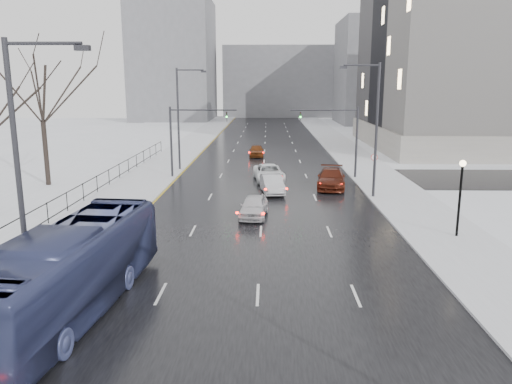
# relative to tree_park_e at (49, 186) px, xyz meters

# --- Properties ---
(road) EXTENTS (16.00, 150.00, 0.04)m
(road) POSITION_rel_tree_park_e_xyz_m (18.20, 16.00, 0.02)
(road) COLOR black
(road) RESTS_ON ground
(cross_road) EXTENTS (130.00, 10.00, 0.04)m
(cross_road) POSITION_rel_tree_park_e_xyz_m (18.20, 4.00, 0.02)
(cross_road) COLOR black
(cross_road) RESTS_ON ground
(sidewalk_left) EXTENTS (5.00, 150.00, 0.16)m
(sidewalk_left) POSITION_rel_tree_park_e_xyz_m (7.70, 16.00, 0.08)
(sidewalk_left) COLOR silver
(sidewalk_left) RESTS_ON ground
(sidewalk_right) EXTENTS (5.00, 150.00, 0.16)m
(sidewalk_right) POSITION_rel_tree_park_e_xyz_m (28.70, 16.00, 0.08)
(sidewalk_right) COLOR silver
(sidewalk_right) RESTS_ON ground
(park_strip) EXTENTS (14.00, 150.00, 0.12)m
(park_strip) POSITION_rel_tree_park_e_xyz_m (-1.80, 16.00, 0.06)
(park_strip) COLOR white
(park_strip) RESTS_ON ground
(tree_park_e) EXTENTS (9.45, 9.45, 13.50)m
(tree_park_e) POSITION_rel_tree_park_e_xyz_m (0.00, 0.00, 0.00)
(tree_park_e) COLOR black
(tree_park_e) RESTS_ON ground
(iron_fence) EXTENTS (0.06, 70.00, 1.30)m
(iron_fence) POSITION_rel_tree_park_e_xyz_m (5.20, -14.00, 0.91)
(iron_fence) COLOR black
(iron_fence) RESTS_ON sidewalk_left
(streetlight_r_mid) EXTENTS (2.95, 0.25, 10.00)m
(streetlight_r_mid) POSITION_rel_tree_park_e_xyz_m (26.37, -4.00, 5.62)
(streetlight_r_mid) COLOR #2D2D33
(streetlight_r_mid) RESTS_ON ground
(streetlight_l_near) EXTENTS (2.95, 0.25, 10.00)m
(streetlight_l_near) POSITION_rel_tree_park_e_xyz_m (10.03, -24.00, 5.62)
(streetlight_l_near) COLOR #2D2D33
(streetlight_l_near) RESTS_ON ground
(streetlight_l_far) EXTENTS (2.95, 0.25, 10.00)m
(streetlight_l_far) POSITION_rel_tree_park_e_xyz_m (10.03, 8.00, 5.62)
(streetlight_l_far) COLOR #2D2D33
(streetlight_l_far) RESTS_ON ground
(lamppost_r_mid) EXTENTS (0.36, 0.36, 4.28)m
(lamppost_r_mid) POSITION_rel_tree_park_e_xyz_m (29.20, -14.00, 2.94)
(lamppost_r_mid) COLOR black
(lamppost_r_mid) RESTS_ON sidewalk_right
(mast_signal_right) EXTENTS (6.10, 0.33, 6.50)m
(mast_signal_right) POSITION_rel_tree_park_e_xyz_m (25.53, 4.00, 4.11)
(mast_signal_right) COLOR #2D2D33
(mast_signal_right) RESTS_ON ground
(mast_signal_left) EXTENTS (6.10, 0.33, 6.50)m
(mast_signal_left) POSITION_rel_tree_park_e_xyz_m (10.87, 4.00, 4.11)
(mast_signal_left) COLOR #2D2D33
(mast_signal_left) RESTS_ON ground
(no_uturn_sign) EXTENTS (0.60, 0.06, 2.70)m
(no_uturn_sign) POSITION_rel_tree_park_e_xyz_m (27.40, 0.00, 2.30)
(no_uturn_sign) COLOR #2D2D33
(no_uturn_sign) RESTS_ON sidewalk_right
(bldg_far_right) EXTENTS (24.00, 20.00, 22.00)m
(bldg_far_right) POSITION_rel_tree_park_e_xyz_m (46.20, 71.00, 11.00)
(bldg_far_right) COLOR slate
(bldg_far_right) RESTS_ON ground
(bldg_far_left) EXTENTS (18.00, 22.00, 28.00)m
(bldg_far_left) POSITION_rel_tree_park_e_xyz_m (-3.80, 81.00, 14.00)
(bldg_far_left) COLOR slate
(bldg_far_left) RESTS_ON ground
(bldg_far_center) EXTENTS (30.00, 18.00, 18.00)m
(bldg_far_center) POSITION_rel_tree_park_e_xyz_m (22.20, 96.00, 9.00)
(bldg_far_center) COLOR slate
(bldg_far_center) RESTS_ON ground
(bus) EXTENTS (3.89, 12.19, 3.34)m
(bus) POSITION_rel_tree_park_e_xyz_m (11.26, -23.76, 1.71)
(bus) COLOR #38406E
(bus) RESTS_ON road
(sedan_center_near) EXTENTS (2.00, 4.22, 1.39)m
(sedan_center_near) POSITION_rel_tree_park_e_xyz_m (17.70, -9.77, 0.74)
(sedan_center_near) COLOR silver
(sedan_center_near) RESTS_ON road
(sedan_right_near) EXTENTS (2.09, 4.51, 1.43)m
(sedan_right_near) POSITION_rel_tree_park_e_xyz_m (18.95, -2.52, 0.76)
(sedan_right_near) COLOR #B6B5BB
(sedan_right_near) RESTS_ON road
(sedan_right_cross) EXTENTS (3.07, 5.52, 1.46)m
(sedan_right_cross) POSITION_rel_tree_park_e_xyz_m (18.70, 2.53, 0.77)
(sedan_right_cross) COLOR white
(sedan_right_cross) RESTS_ON road
(sedan_right_far) EXTENTS (2.95, 5.75, 1.60)m
(sedan_right_far) POSITION_rel_tree_park_e_xyz_m (23.86, -0.35, 0.84)
(sedan_right_far) COLOR #4C190D
(sedan_right_far) RESTS_ON road
(sedan_center_far) EXTENTS (1.72, 4.16, 1.41)m
(sedan_center_far) POSITION_rel_tree_park_e_xyz_m (17.26, 17.77, 0.75)
(sedan_center_far) COLOR #662F11
(sedan_center_far) RESTS_ON road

